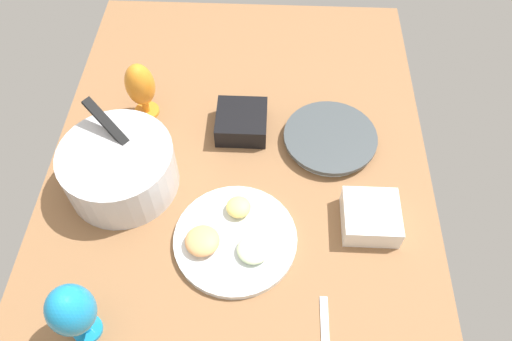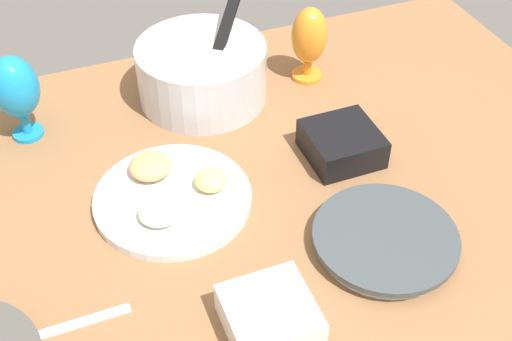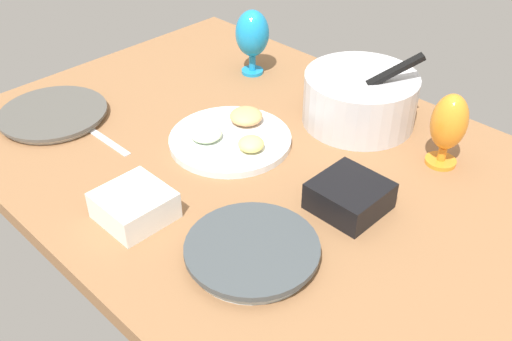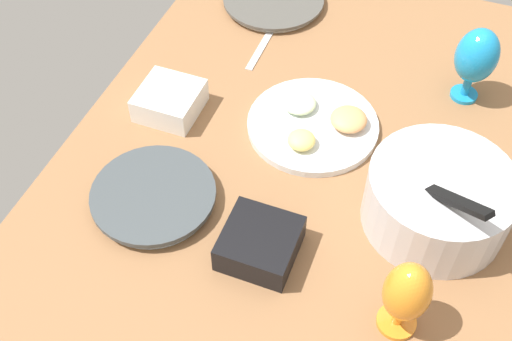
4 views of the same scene
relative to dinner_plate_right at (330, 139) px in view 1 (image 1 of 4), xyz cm
name	(u,v)px [view 1 (image 1 of 4)]	position (x,y,z in cm)	size (l,w,h in cm)	color
ground_plane	(237,194)	(-17.21, 25.16, -3.63)	(160.00, 104.00, 4.00)	#8C603D
dinner_plate_right	(330,139)	(0.00, 0.00, 0.00)	(26.20, 26.20, 3.13)	silver
mixing_bowl	(119,167)	(-16.29, 55.19, 5.51)	(28.97, 28.97, 20.19)	silver
fruit_platter	(233,238)	(-32.41, 25.03, -0.10)	(30.32, 30.32, 5.37)	silver
hurricane_glass_blue	(72,311)	(-55.68, 55.50, 10.43)	(9.83, 9.83, 19.44)	#1A8BC9
hurricane_glass_orange	(140,86)	(9.18, 53.71, 9.04)	(8.30, 8.30, 18.24)	orange
square_bowl_white	(371,216)	(-25.83, -8.72, 1.82)	(13.83, 13.83, 6.20)	white
square_bowl_black	(243,121)	(3.87, 24.78, 1.89)	(14.26, 14.26, 6.32)	black
fork_by_left_plate	(325,336)	(-54.77, 3.24, -1.33)	(18.00, 1.80, 0.60)	silver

